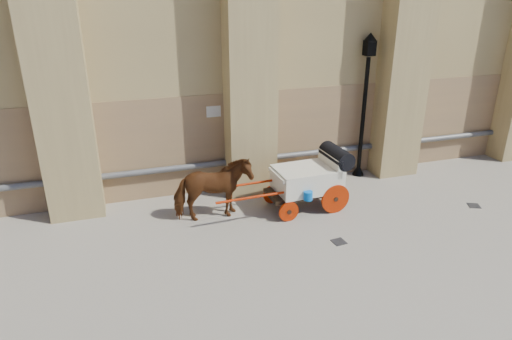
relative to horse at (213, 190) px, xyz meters
name	(u,v)px	position (x,y,z in m)	size (l,w,h in m)	color
ground	(332,244)	(2.49, -2.15, -0.87)	(90.00, 90.00, 0.00)	gray
horse	(213,190)	(0.00, 0.00, 0.00)	(2.05, 0.93, 1.73)	#552F12
carriage	(311,177)	(2.80, -0.12, 0.06)	(3.96, 1.45, 1.72)	black
street_lamp	(364,103)	(5.29, 1.56, 1.59)	(0.43, 0.43, 4.59)	black
drain_grate_near	(339,242)	(2.69, -2.13, -0.86)	(0.32, 0.32, 0.01)	black
drain_grate_far	(474,206)	(7.33, -1.52, -0.86)	(0.32, 0.32, 0.01)	black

